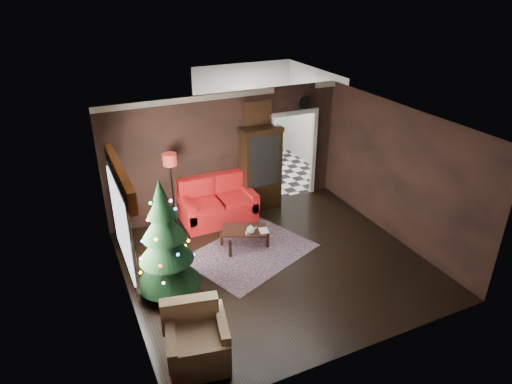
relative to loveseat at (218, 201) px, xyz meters
name	(u,v)px	position (x,y,z in m)	size (l,w,h in m)	color
floor	(275,264)	(0.40, -2.05, -0.50)	(5.50, 5.50, 0.00)	black
ceiling	(279,125)	(0.40, -2.05, 2.30)	(5.50, 5.50, 0.00)	white
wall_back	(226,154)	(0.40, 0.45, 0.90)	(5.50, 5.50, 0.00)	black
wall_front	(362,276)	(0.40, -4.55, 0.90)	(5.50, 5.50, 0.00)	black
wall_left	(121,233)	(-2.35, -2.05, 0.90)	(5.50, 5.50, 0.00)	black
wall_right	(397,174)	(3.15, -2.05, 0.90)	(5.50, 5.50, 0.00)	black
doorway	(292,157)	(2.10, 0.45, 0.55)	(1.10, 0.10, 2.10)	silver
left_window	(121,224)	(-2.31, -1.85, 0.95)	(0.05, 1.60, 1.40)	white
valance	(120,176)	(-2.23, -1.85, 1.77)	(0.12, 2.10, 0.35)	brown
kitchen_floor	(265,174)	(2.10, 1.95, -0.50)	(3.00, 3.00, 0.00)	white
kitchen_window	(243,102)	(2.10, 3.40, 1.20)	(0.70, 0.06, 0.70)	white
rug	(251,252)	(0.13, -1.50, -0.49)	(2.34, 1.70, 0.01)	#301D29
loveseat	(218,201)	(0.00, 0.00, 0.00)	(1.70, 0.90, 1.00)	maroon
curio_cabinet	(261,170)	(1.15, 0.22, 0.45)	(0.90, 0.45, 1.90)	black
floor_lamp	(173,195)	(-0.99, 0.06, 0.33)	(0.32, 0.32, 1.87)	black
christmas_tree	(165,241)	(-1.68, -2.03, 0.55)	(1.11, 1.11, 2.12)	black
armchair	(197,337)	(-1.71, -3.75, -0.04)	(0.88, 0.88, 0.90)	beige
coffee_table	(244,237)	(0.10, -1.23, -0.29)	(0.89, 0.54, 0.40)	black
teapot	(251,230)	(0.14, -1.45, 0.00)	(0.19, 0.19, 0.18)	beige
cup_a	(248,233)	(0.10, -1.45, -0.05)	(0.08, 0.08, 0.07)	white
cup_b	(247,233)	(0.06, -1.45, -0.06)	(0.06, 0.06, 0.05)	silver
book	(259,226)	(0.34, -1.45, 0.03)	(0.18, 0.02, 0.24)	#A97D60
wall_clock	(304,102)	(2.35, 0.40, 1.88)	(0.32, 0.32, 0.06)	white
painting	(257,114)	(1.15, 0.41, 1.75)	(0.62, 0.05, 0.52)	#C2814B
kitchen_counter	(247,145)	(2.10, 3.15, -0.05)	(1.80, 0.60, 0.90)	white
kitchen_table	(260,167)	(1.80, 1.65, -0.12)	(0.70, 0.70, 0.75)	brown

